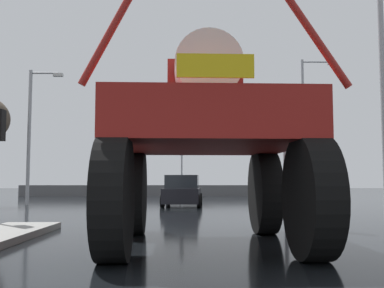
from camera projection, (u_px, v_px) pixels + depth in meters
name	position (u px, v px, depth m)	size (l,w,h in m)	color
ground_plane	(171.00, 208.00, 20.33)	(120.00, 120.00, 0.00)	black
oversize_sprayer	(205.00, 141.00, 8.78)	(4.24, 5.63, 4.38)	black
sedan_ahead	(183.00, 192.00, 22.27)	(2.08, 4.20, 1.52)	black
traffic_signal_near_right	(284.00, 129.00, 12.12)	(0.24, 0.54, 3.59)	#A8AAAF
traffic_signal_far_left	(182.00, 157.00, 30.55)	(0.24, 0.55, 3.92)	#A8AAAF
streetlight_far_left	(32.00, 129.00, 23.51)	(1.77, 0.24, 7.06)	#A8AAAF
streetlight_far_right	(306.00, 121.00, 30.21)	(2.32, 0.24, 9.44)	#A8AAAF
roadside_barrier	(177.00, 191.00, 36.88)	(25.84, 0.24, 0.90)	#59595B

